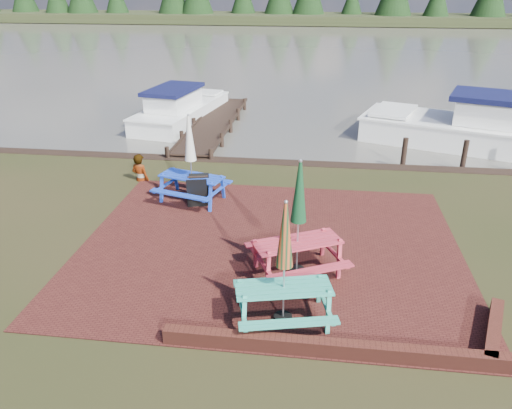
{
  "coord_description": "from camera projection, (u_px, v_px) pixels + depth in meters",
  "views": [
    {
      "loc": [
        1.01,
        -9.4,
        5.91
      ],
      "look_at": [
        -0.36,
        1.24,
        1.0
      ],
      "focal_mm": 35.0,
      "sensor_mm": 36.0,
      "label": 1
    }
  ],
  "objects": [
    {
      "name": "brick_wall",
      "position": [
        373.0,
        345.0,
        8.57
      ],
      "size": [
        6.21,
        1.79,
        0.3
      ],
      "color": "#4C1E16",
      "rests_on": "ground"
    },
    {
      "name": "paving",
      "position": [
        270.0,
        247.0,
        11.95
      ],
      "size": [
        9.0,
        7.5,
        0.02
      ],
      "primitive_type": "cube",
      "color": "#3C1613",
      "rests_on": "ground"
    },
    {
      "name": "chalkboard",
      "position": [
        198.0,
        191.0,
        13.9
      ],
      "size": [
        0.6,
        0.65,
        0.9
      ],
      "rotation": [
        0.0,
        0.0,
        0.25
      ],
      "color": "black",
      "rests_on": "ground"
    },
    {
      "name": "jetty",
      "position": [
        214.0,
        124.0,
        21.58
      ],
      "size": [
        1.76,
        9.08,
        1.0
      ],
      "color": "black",
      "rests_on": "ground"
    },
    {
      "name": "boat_jetty",
      "position": [
        181.0,
        110.0,
        22.7
      ],
      "size": [
        3.3,
        6.72,
        1.87
      ],
      "rotation": [
        0.0,
        0.0,
        -0.18
      ],
      "color": "silver",
      "rests_on": "ground"
    },
    {
      "name": "person",
      "position": [
        138.0,
        155.0,
        15.53
      ],
      "size": [
        0.73,
        0.6,
        1.72
      ],
      "primitive_type": "imported",
      "rotation": [
        0.0,
        0.0,
        2.79
      ],
      "color": "gray",
      "rests_on": "ground"
    },
    {
      "name": "ground",
      "position": [
        265.0,
        269.0,
        11.06
      ],
      "size": [
        120.0,
        120.0,
        0.0
      ],
      "primitive_type": "plane",
      "color": "black",
      "rests_on": "ground"
    },
    {
      "name": "boat_near",
      "position": [
        480.0,
        130.0,
        19.33
      ],
      "size": [
        9.03,
        5.64,
        2.31
      ],
      "rotation": [
        0.0,
        0.0,
        1.23
      ],
      "color": "silver",
      "rests_on": "ground"
    },
    {
      "name": "water",
      "position": [
        311.0,
        49.0,
        44.42
      ],
      "size": [
        120.0,
        60.0,
        0.02
      ],
      "primitive_type": "cube",
      "color": "#49463E",
      "rests_on": "ground"
    },
    {
      "name": "picnic_table_blue",
      "position": [
        191.0,
        172.0,
        14.08
      ],
      "size": [
        2.19,
        2.05,
        2.52
      ],
      "rotation": [
        0.0,
        0.0,
        -0.28
      ],
      "color": "#173BB3",
      "rests_on": "ground"
    },
    {
      "name": "picnic_table_teal",
      "position": [
        284.0,
        282.0,
        9.07
      ],
      "size": [
        2.08,
        1.93,
        2.45
      ],
      "rotation": [
        0.0,
        0.0,
        0.23
      ],
      "color": "teal",
      "rests_on": "ground"
    },
    {
      "name": "picnic_table_red",
      "position": [
        298.0,
        236.0,
        10.54
      ],
      "size": [
        2.41,
        2.32,
        2.6
      ],
      "rotation": [
        0.0,
        0.0,
        0.46
      ],
      "color": "#AA2B3A",
      "rests_on": "ground"
    }
  ]
}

